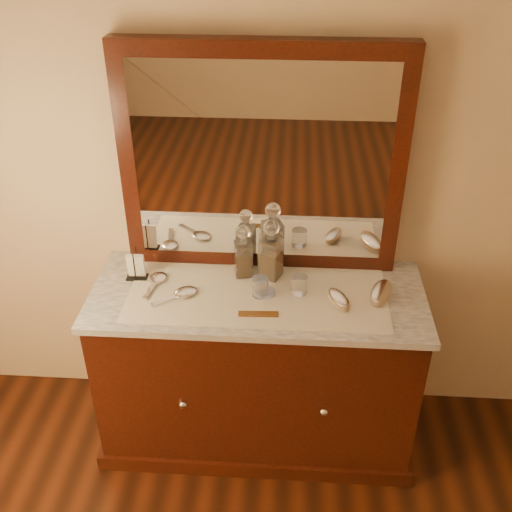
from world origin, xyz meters
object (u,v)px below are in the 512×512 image
decanter_right (271,255)px  brush_far (381,293)px  brush_near (339,299)px  hand_mirror_outer (156,280)px  dresser_cabinet (257,369)px  decanter_left (243,256)px  pin_dish (266,292)px  hand_mirror_inner (182,294)px  mirror_frame (261,162)px  napkin_rack (136,267)px  comb (258,314)px

decanter_right → brush_far: (0.47, -0.13, -0.08)m
brush_near → hand_mirror_outer: brush_near is taller
dresser_cabinet → decanter_left: 0.56m
dresser_cabinet → pin_dish: size_ratio=17.07×
dresser_cabinet → hand_mirror_inner: 0.56m
mirror_frame → napkin_rack: mirror_frame is taller
mirror_frame → pin_dish: size_ratio=14.63×
brush_far → dresser_cabinet: bearing=179.4°
dresser_cabinet → mirror_frame: mirror_frame is taller
comb → brush_near: 0.34m
brush_far → brush_near: bearing=-163.6°
dresser_cabinet → comb: comb is taller
dresser_cabinet → comb: size_ratio=8.52×
mirror_frame → napkin_rack: 0.72m
pin_dish → napkin_rack: (-0.58, 0.09, 0.05)m
dresser_cabinet → hand_mirror_outer: 0.64m
hand_mirror_inner → comb: bearing=-18.6°
dresser_cabinet → decanter_left: bearing=118.2°
hand_mirror_outer → napkin_rack: bearing=160.9°
comb → hand_mirror_inner: size_ratio=0.81×
napkin_rack → hand_mirror_inner: bearing=-29.4°
dresser_cabinet → mirror_frame: bearing=90.0°
pin_dish → hand_mirror_outer: 0.49m
napkin_rack → decanter_left: decanter_left is taller
decanter_right → brush_far: bearing=-15.7°
pin_dish → decanter_right: decanter_right is taller
hand_mirror_inner → decanter_left: bearing=35.8°
comb → hand_mirror_inner: 0.35m
mirror_frame → hand_mirror_inner: mirror_frame is taller
pin_dish → decanter_left: bearing=126.9°
dresser_cabinet → decanter_right: size_ratio=4.93×
decanter_left → brush_far: size_ratio=1.29×
mirror_frame → pin_dish: bearing=-82.0°
napkin_rack → decanter_right: 0.60m
hand_mirror_inner → pin_dish: bearing=5.9°
pin_dish → hand_mirror_outer: (-0.49, 0.06, 0.00)m
dresser_cabinet → napkin_rack: size_ratio=9.89×
dresser_cabinet → brush_far: size_ratio=7.24×
decanter_right → hand_mirror_outer: (-0.50, -0.08, -0.10)m
napkin_rack → brush_near: (0.88, -0.14, -0.03)m
brush_near → napkin_rack: bearing=171.3°
napkin_rack → brush_far: bearing=-4.5°
comb → hand_mirror_outer: hand_mirror_outer is taller
dresser_cabinet → mirror_frame: (0.00, 0.25, 0.94)m
decanter_right → napkin_rack: bearing=-175.3°
dresser_cabinet → brush_near: brush_near is taller
decanter_left → comb: bearing=-73.8°
comb → decanter_right: (0.04, 0.29, 0.11)m
comb → hand_mirror_inner: bearing=159.2°
pin_dish → napkin_rack: 0.59m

